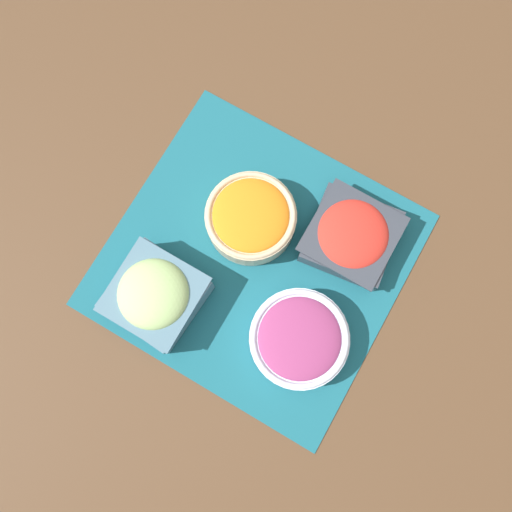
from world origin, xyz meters
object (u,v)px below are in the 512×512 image
cucumber_bowl (155,295)px  tomato_bowl (352,236)px  carrot_bowl (251,218)px  onion_bowl (299,339)px

cucumber_bowl → tomato_bowl: size_ratio=0.92×
carrot_bowl → cucumber_bowl: (0.07, 0.20, 0.01)m
carrot_bowl → tomato_bowl: bearing=-159.9°
onion_bowl → cucumber_bowl: 0.25m
tomato_bowl → cucumber_bowl: bearing=47.4°
onion_bowl → tomato_bowl: bearing=-88.1°
cucumber_bowl → carrot_bowl: bearing=-109.6°
onion_bowl → cucumber_bowl: size_ratio=1.13×
onion_bowl → tomato_bowl: size_ratio=1.04×
cucumber_bowl → tomato_bowl: 0.35m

